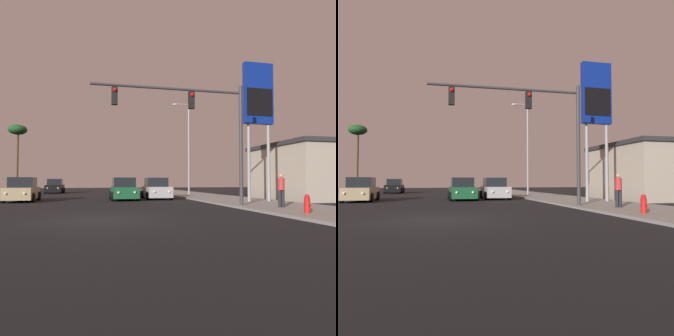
% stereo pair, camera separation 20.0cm
% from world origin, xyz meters
% --- Properties ---
extents(ground_plane, '(120.00, 120.00, 0.00)m').
position_xyz_m(ground_plane, '(0.00, 0.00, 0.00)').
color(ground_plane, black).
extents(sidewalk_right, '(5.00, 60.00, 0.12)m').
position_xyz_m(sidewalk_right, '(9.50, 10.00, 0.06)').
color(sidewalk_right, gray).
rests_on(sidewalk_right, ground).
extents(building_gas_station, '(10.30, 8.30, 4.30)m').
position_xyz_m(building_gas_station, '(18.00, 10.17, 2.16)').
color(building_gas_station, '#B2A893').
rests_on(building_gas_station, ground).
extents(car_silver, '(2.04, 4.32, 1.68)m').
position_xyz_m(car_silver, '(4.65, 13.32, 0.76)').
color(car_silver, '#B7B7BC').
rests_on(car_silver, ground).
extents(car_black, '(2.04, 4.32, 1.68)m').
position_xyz_m(car_black, '(-4.57, 28.52, 0.76)').
color(car_black, black).
rests_on(car_black, ground).
extents(car_green, '(2.04, 4.31, 1.68)m').
position_xyz_m(car_green, '(2.03, 12.61, 0.76)').
color(car_green, '#195933').
rests_on(car_green, ground).
extents(car_tan, '(2.04, 4.32, 1.68)m').
position_xyz_m(car_tan, '(-5.02, 12.27, 0.76)').
color(car_tan, tan).
rests_on(car_tan, ground).
extents(traffic_light_mast, '(8.12, 0.36, 6.50)m').
position_xyz_m(traffic_light_mast, '(5.20, 4.19, 4.77)').
color(traffic_light_mast, '#38383D').
rests_on(traffic_light_mast, sidewalk_right).
extents(street_lamp, '(1.74, 0.24, 9.00)m').
position_xyz_m(street_lamp, '(8.81, 18.60, 5.12)').
color(street_lamp, '#99999E').
rests_on(street_lamp, sidewalk_right).
extents(gas_station_sign, '(2.00, 0.42, 9.00)m').
position_xyz_m(gas_station_sign, '(10.20, 7.09, 6.62)').
color(gas_station_sign, '#99999E').
rests_on(gas_station_sign, sidewalk_right).
extents(fire_hydrant, '(0.24, 0.34, 0.76)m').
position_xyz_m(fire_hydrant, '(8.14, -0.55, 0.49)').
color(fire_hydrant, red).
rests_on(fire_hydrant, sidewalk_right).
extents(pedestrian_on_sidewalk, '(0.34, 0.32, 1.67)m').
position_xyz_m(pedestrian_on_sidewalk, '(8.81, 2.36, 1.03)').
color(pedestrian_on_sidewalk, '#23232D').
rests_on(pedestrian_on_sidewalk, sidewalk_right).
extents(palm_tree_far, '(2.40, 2.40, 8.85)m').
position_xyz_m(palm_tree_far, '(-9.92, 34.00, 7.69)').
color(palm_tree_far, brown).
rests_on(palm_tree_far, ground).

